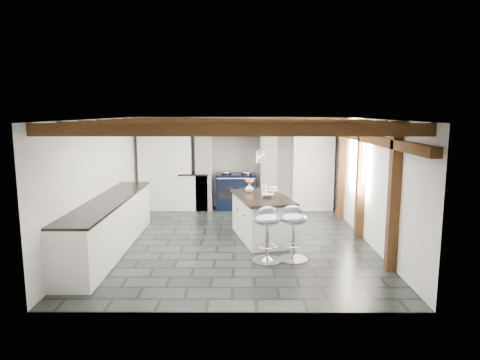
{
  "coord_description": "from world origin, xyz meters",
  "views": [
    {
      "loc": [
        0.12,
        -7.91,
        2.43
      ],
      "look_at": [
        0.1,
        0.4,
        1.1
      ],
      "focal_mm": 32.0,
      "sensor_mm": 36.0,
      "label": 1
    }
  ],
  "objects_px": {
    "kitchen_island": "(262,217)",
    "bar_stool_near": "(293,227)",
    "range_cooker": "(236,191)",
    "bar_stool_far": "(267,228)"
  },
  "relations": [
    {
      "from": "kitchen_island",
      "to": "range_cooker",
      "type": "bearing_deg",
      "value": 88.22
    },
    {
      "from": "bar_stool_near",
      "to": "bar_stool_far",
      "type": "distance_m",
      "value": 0.44
    },
    {
      "from": "bar_stool_far",
      "to": "range_cooker",
      "type": "bearing_deg",
      "value": 75.24
    },
    {
      "from": "bar_stool_far",
      "to": "kitchen_island",
      "type": "bearing_deg",
      "value": 68.19
    },
    {
      "from": "range_cooker",
      "to": "bar_stool_far",
      "type": "bearing_deg",
      "value": -82.07
    },
    {
      "from": "kitchen_island",
      "to": "bar_stool_near",
      "type": "bearing_deg",
      "value": -82.87
    },
    {
      "from": "kitchen_island",
      "to": "bar_stool_far",
      "type": "bearing_deg",
      "value": -102.32
    },
    {
      "from": "kitchen_island",
      "to": "bar_stool_near",
      "type": "height_order",
      "value": "kitchen_island"
    },
    {
      "from": "range_cooker",
      "to": "bar_stool_near",
      "type": "bearing_deg",
      "value": -75.61
    },
    {
      "from": "kitchen_island",
      "to": "bar_stool_far",
      "type": "height_order",
      "value": "kitchen_island"
    }
  ]
}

